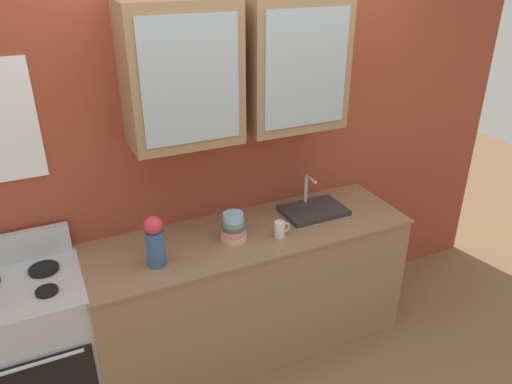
% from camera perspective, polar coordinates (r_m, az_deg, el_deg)
% --- Properties ---
extents(ground_plane, '(10.00, 10.00, 0.00)m').
position_cam_1_polar(ground_plane, '(3.61, -0.56, -16.92)').
color(ground_plane, brown).
extents(back_wall_unit, '(4.40, 0.45, 2.63)m').
position_cam_1_polar(back_wall_unit, '(3.10, -3.22, 6.81)').
color(back_wall_unit, '#993D28').
rests_on(back_wall_unit, ground_plane).
extents(counter, '(2.05, 0.64, 0.89)m').
position_cam_1_polar(counter, '(3.32, -0.59, -11.29)').
color(counter, '#93704C').
rests_on(counter, ground_plane).
extents(stove_range, '(0.67, 0.62, 1.07)m').
position_cam_1_polar(stove_range, '(3.14, -24.57, -16.51)').
color(stove_range, silver).
rests_on(stove_range, ground_plane).
extents(sink_faucet, '(0.42, 0.29, 0.23)m').
position_cam_1_polar(sink_faucet, '(3.32, 6.66, -2.00)').
color(sink_faucet, '#2D2D30').
rests_on(sink_faucet, counter).
extents(bowl_stack, '(0.16, 0.16, 0.18)m').
position_cam_1_polar(bowl_stack, '(2.96, -2.63, -4.20)').
color(bowl_stack, '#E0AD7F').
rests_on(bowl_stack, counter).
extents(vase, '(0.10, 0.10, 0.30)m').
position_cam_1_polar(vase, '(2.75, -11.65, -5.58)').
color(vase, '#33598C').
rests_on(vase, counter).
extents(cup_near_sink, '(0.10, 0.06, 0.10)m').
position_cam_1_polar(cup_near_sink, '(3.01, 2.81, -4.30)').
color(cup_near_sink, silver).
rests_on(cup_near_sink, counter).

